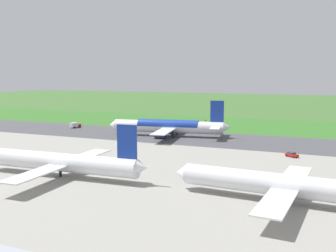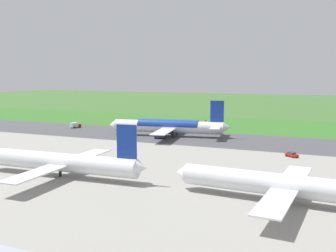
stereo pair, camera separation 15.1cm
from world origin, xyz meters
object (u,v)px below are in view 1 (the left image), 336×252
object	(u,v)px
airliner_main	(169,126)
traffic_cone_orange	(197,124)
airliner_parked_mid	(61,162)
no_stopping_sign	(206,122)
airliner_parked_near	(284,185)
service_car_followme	(292,155)
service_truck_baggage	(75,125)

from	to	relation	value
airliner_main	traffic_cone_orange	xyz separation A→B (m)	(1.81, -42.38, -4.08)
airliner_parked_mid	no_stopping_sign	world-z (taller)	airliner_parked_mid
airliner_parked_near	airliner_parked_mid	xyz separation A→B (m)	(55.91, 0.93, 0.10)
no_stopping_sign	traffic_cone_orange	size ratio (longest dim) A/B	4.71
no_stopping_sign	traffic_cone_orange	distance (m)	5.00
airliner_parked_near	service_car_followme	size ratio (longest dim) A/B	10.89
airliner_main	traffic_cone_orange	distance (m)	42.61
airliner_main	airliner_parked_mid	size ratio (longest dim) A/B	1.08
service_truck_baggage	service_car_followme	world-z (taller)	service_truck_baggage
airliner_main	no_stopping_sign	world-z (taller)	airliner_main
airliner_parked_near	traffic_cone_orange	distance (m)	129.22
service_car_followme	no_stopping_sign	xyz separation A→B (m)	(50.82, -68.40, 0.69)
airliner_parked_mid	no_stopping_sign	bearing A→B (deg)	-90.98
service_truck_baggage	traffic_cone_orange	xyz separation A→B (m)	(-52.39, -35.64, -1.13)
airliner_parked_near	no_stopping_sign	world-z (taller)	airliner_parked_near
airliner_parked_near	traffic_cone_orange	xyz separation A→B (m)	(58.45, -115.19, -3.61)
airliner_parked_mid	no_stopping_sign	xyz separation A→B (m)	(-2.02, -117.74, -2.44)
airliner_parked_near	service_car_followme	world-z (taller)	airliner_parked_near
airliner_parked_near	service_truck_baggage	bearing A→B (deg)	-35.67
service_car_followme	no_stopping_sign	distance (m)	85.21
airliner_parked_mid	service_truck_baggage	distance (m)	97.47
service_truck_baggage	no_stopping_sign	size ratio (longest dim) A/B	2.38
airliner_main	no_stopping_sign	bearing A→B (deg)	-93.58
airliner_parked_mid	traffic_cone_orange	world-z (taller)	airliner_parked_mid
service_truck_baggage	service_car_followme	xyz separation A→B (m)	(-107.76, 31.13, -0.56)
airliner_main	no_stopping_sign	size ratio (longest dim) A/B	20.86
service_car_followme	traffic_cone_orange	xyz separation A→B (m)	(55.38, -66.78, -0.57)
airliner_parked_mid	service_car_followme	bearing A→B (deg)	-136.96
airliner_main	service_truck_baggage	bearing A→B (deg)	-7.09
service_car_followme	traffic_cone_orange	world-z (taller)	service_car_followme
airliner_parked_near	no_stopping_sign	bearing A→B (deg)	-65.23
airliner_main	service_truck_baggage	size ratio (longest dim) A/B	8.76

